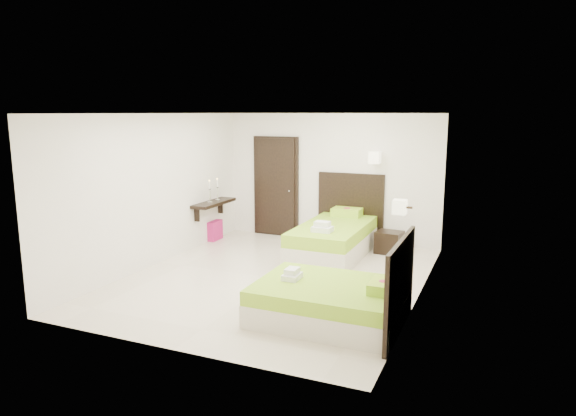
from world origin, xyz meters
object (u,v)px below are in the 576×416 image
at_px(bed_single, 335,237).
at_px(ottoman, 210,230).
at_px(bed_double, 334,300).
at_px(nightstand, 389,242).

xyz_separation_m(bed_single, ottoman, (-2.76, 0.09, -0.14)).
height_order(bed_single, ottoman, bed_single).
height_order(bed_double, nightstand, bed_double).
distance_m(bed_single, nightstand, 1.05).
relative_size(bed_double, nightstand, 3.94).
distance_m(bed_single, bed_double, 3.11).
xyz_separation_m(bed_double, ottoman, (-3.71, 3.05, -0.07)).
bearing_deg(nightstand, bed_single, -143.85).
height_order(nightstand, ottoman, nightstand).
bearing_deg(bed_single, nightstand, 28.96).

